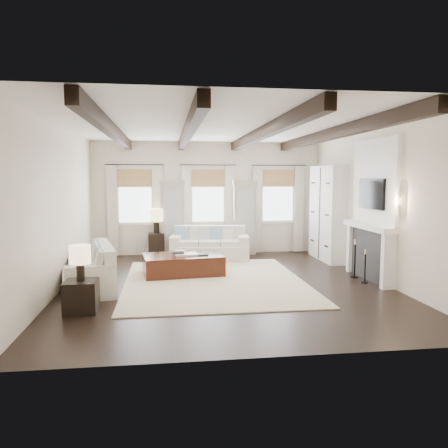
{
  "coord_description": "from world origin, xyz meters",
  "views": [
    {
      "loc": [
        -1.19,
        -8.75,
        2.18
      ],
      "look_at": [
        0.09,
        0.93,
        1.15
      ],
      "focal_mm": 35.0,
      "sensor_mm": 36.0,
      "label": 1
    }
  ],
  "objects": [
    {
      "name": "room_shell",
      "position": [
        0.75,
        0.9,
        1.89
      ],
      "size": [
        6.54,
        7.54,
        3.22
      ],
      "color": "silver",
      "rests_on": "ground"
    },
    {
      "name": "candlestick_near",
      "position": [
        2.9,
        -0.29,
        0.29
      ],
      "size": [
        0.14,
        0.14,
        0.7
      ],
      "color": "black",
      "rests_on": "ground"
    },
    {
      "name": "book_loose",
      "position": [
        -0.4,
        0.88,
        0.47
      ],
      "size": [
        0.26,
        0.21,
        0.03
      ],
      "primitive_type": "cube",
      "rotation": [
        0.0,
        0.0,
        0.13
      ],
      "color": "#262628",
      "rests_on": "ottoman"
    },
    {
      "name": "side_table_back",
      "position": [
        -1.47,
        3.38,
        0.33
      ],
      "size": [
        0.44,
        0.44,
        0.66
      ],
      "primitive_type": "cube",
      "color": "black",
      "rests_on": "ground"
    },
    {
      "name": "ottoman",
      "position": [
        -0.84,
        1.01,
        0.23
      ],
      "size": [
        1.86,
        1.29,
        0.46
      ],
      "primitive_type": "cube",
      "rotation": [
        0.0,
        0.0,
        0.13
      ],
      "color": "black",
      "rests_on": "ground"
    },
    {
      "name": "sofa_left",
      "position": [
        -2.68,
        -0.02,
        0.36
      ],
      "size": [
        1.35,
        2.19,
        0.87
      ],
      "color": "silver",
      "rests_on": "ground"
    },
    {
      "name": "ground",
      "position": [
        0.0,
        0.0,
        0.0
      ],
      "size": [
        7.5,
        7.5,
        0.0
      ],
      "primitive_type": "plane",
      "color": "black",
      "rests_on": "ground"
    },
    {
      "name": "tray",
      "position": [
        -0.77,
        0.96,
        0.48
      ],
      "size": [
        0.54,
        0.44,
        0.04
      ],
      "primitive_type": "cube",
      "rotation": [
        0.0,
        0.0,
        0.13
      ],
      "color": "white",
      "rests_on": "ottoman"
    },
    {
      "name": "book_upper",
      "position": [
        -0.9,
        0.99,
        0.55
      ],
      "size": [
        0.24,
        0.2,
        0.03
      ],
      "primitive_type": "cube",
      "rotation": [
        0.0,
        0.0,
        0.13
      ],
      "color": "beige",
      "rests_on": "book_lower"
    },
    {
      "name": "book_lower",
      "position": [
        -0.95,
        0.96,
        0.52
      ],
      "size": [
        0.28,
        0.23,
        0.04
      ],
      "primitive_type": "cube",
      "rotation": [
        0.0,
        0.0,
        0.13
      ],
      "color": "#262628",
      "rests_on": "tray"
    },
    {
      "name": "sofa_back",
      "position": [
        -0.05,
        2.82,
        0.36
      ],
      "size": [
        2.16,
        1.16,
        0.89
      ],
      "color": "silver",
      "rests_on": "ground"
    },
    {
      "name": "area_rug",
      "position": [
        -0.2,
        0.26,
        0.01
      ],
      "size": [
        3.72,
        4.52,
        0.02
      ],
      "primitive_type": "cube",
      "color": "beige",
      "rests_on": "ground"
    },
    {
      "name": "side_table_front",
      "position": [
        -2.59,
        -1.55,
        0.26
      ],
      "size": [
        0.52,
        0.52,
        0.52
      ],
      "primitive_type": "cube",
      "color": "black",
      "rests_on": "ground"
    },
    {
      "name": "lamp_back",
      "position": [
        -1.47,
        3.38,
        1.12
      ],
      "size": [
        0.39,
        0.39,
        0.68
      ],
      "color": "black",
      "rests_on": "side_table_back"
    },
    {
      "name": "lamp_front",
      "position": [
        -2.59,
        -1.55,
        0.92
      ],
      "size": [
        0.34,
        0.34,
        0.58
      ],
      "color": "black",
      "rests_on": "side_table_front"
    },
    {
      "name": "candlestick_far",
      "position": [
        2.9,
        0.22,
        0.35
      ],
      "size": [
        0.17,
        0.17,
        0.84
      ],
      "color": "black",
      "rests_on": "ground"
    }
  ]
}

